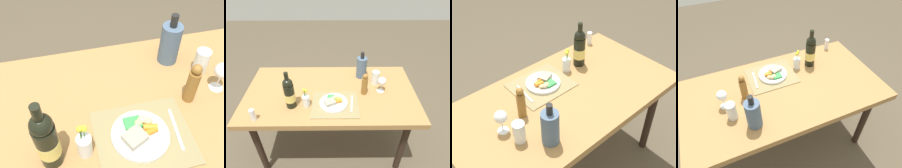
{
  "view_description": "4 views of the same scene",
  "coord_description": "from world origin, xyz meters",
  "views": [
    {
      "loc": [
        -0.2,
        -0.67,
        1.69
      ],
      "look_at": [
        -0.04,
        0.03,
        0.88
      ],
      "focal_mm": 42.44,
      "sensor_mm": 36.0,
      "label": 1
    },
    {
      "loc": [
        0.05,
        -1.37,
        1.9
      ],
      "look_at": [
        0.07,
        0.01,
        0.84
      ],
      "focal_mm": 31.58,
      "sensor_mm": 36.0,
      "label": 2
    },
    {
      "loc": [
        0.92,
        1.04,
        2.0
      ],
      "look_at": [
        -0.01,
        0.0,
        0.86
      ],
      "focal_mm": 46.48,
      "sensor_mm": 36.0,
      "label": 3
    },
    {
      "loc": [
        0.39,
        1.02,
        1.86
      ],
      "look_at": [
        -0.04,
        0.02,
        0.81
      ],
      "focal_mm": 32.08,
      "sensor_mm": 36.0,
      "label": 4
    }
  ],
  "objects": [
    {
      "name": "wine_bottle",
      "position": [
        -0.32,
        -0.18,
        0.9
      ],
      "size": [
        0.08,
        0.08,
        0.33
      ],
      "color": "black",
      "rests_on": "dining_table"
    },
    {
      "name": "water_tumbler",
      "position": [
        0.42,
        0.12,
        0.82
      ],
      "size": [
        0.07,
        0.07,
        0.13
      ],
      "color": "silver",
      "rests_on": "dining_table"
    },
    {
      "name": "dining_table",
      "position": [
        0.0,
        0.0,
        0.69
      ],
      "size": [
        1.52,
        0.81,
        0.76
      ],
      "color": "#A17542",
      "rests_on": "ground_plane"
    },
    {
      "name": "flower_vase",
      "position": [
        -0.19,
        -0.18,
        0.82
      ],
      "size": [
        0.06,
        0.06,
        0.18
      ],
      "color": "silver",
      "rests_on": "dining_table"
    },
    {
      "name": "cooler_bottle",
      "position": [
        0.3,
        0.23,
        0.87
      ],
      "size": [
        0.1,
        0.1,
        0.27
      ],
      "color": "#495F79",
      "rests_on": "dining_table"
    },
    {
      "name": "pepper_mill",
      "position": [
        0.3,
        -0.03,
        0.86
      ],
      "size": [
        0.05,
        0.05,
        0.21
      ],
      "color": "olive",
      "rests_on": "dining_table"
    },
    {
      "name": "placemat",
      "position": [
        0.04,
        -0.17,
        0.77
      ],
      "size": [
        0.39,
        0.33,
        0.01
      ],
      "primitive_type": "cube",
      "color": "olive",
      "rests_on": "dining_table"
    },
    {
      "name": "knife",
      "position": [
        0.18,
        -0.17,
        0.77
      ],
      "size": [
        0.03,
        0.2,
        0.0
      ],
      "primitive_type": "cube",
      "rotation": [
        0.0,
        0.0,
        -0.09
      ],
      "color": "silver",
      "rests_on": "placemat"
    },
    {
      "name": "wine_glass",
      "position": [
        0.45,
        -0.0,
        0.87
      ],
      "size": [
        0.07,
        0.07,
        0.15
      ],
      "color": "white",
      "rests_on": "dining_table"
    },
    {
      "name": "dinner_plate",
      "position": [
        0.03,
        -0.17,
        0.79
      ],
      "size": [
        0.23,
        0.23,
        0.05
      ],
      "color": "silver",
      "rests_on": "placemat"
    }
  ]
}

